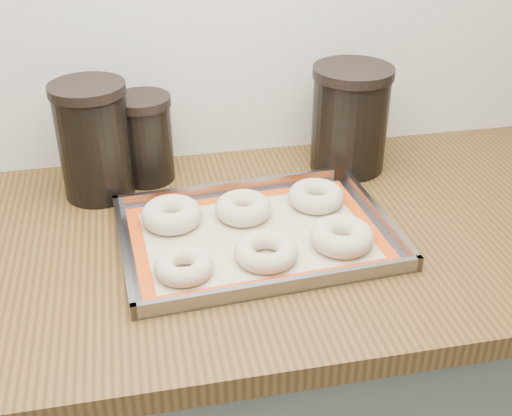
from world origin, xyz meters
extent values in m
cube|color=brown|center=(0.00, 1.68, 0.88)|extent=(3.06, 0.68, 0.04)
cube|color=gray|center=(0.03, 1.65, 0.90)|extent=(0.48, 0.36, 0.00)
cube|color=gray|center=(0.02, 1.81, 0.91)|extent=(0.46, 0.04, 0.02)
cube|color=gray|center=(0.04, 1.49, 0.91)|extent=(0.46, 0.04, 0.02)
cube|color=gray|center=(-0.20, 1.64, 0.91)|extent=(0.03, 0.33, 0.02)
cube|color=gray|center=(0.25, 1.67, 0.91)|extent=(0.03, 0.33, 0.02)
cube|color=#C6B793|center=(0.03, 1.65, 0.90)|extent=(0.44, 0.32, 0.00)
cube|color=#CC420D|center=(0.02, 1.79, 0.91)|extent=(0.42, 0.05, 0.00)
cube|color=#CC420D|center=(0.04, 1.52, 0.91)|extent=(0.42, 0.05, 0.00)
cube|color=#CC420D|center=(-0.17, 1.64, 0.91)|extent=(0.04, 0.25, 0.00)
cube|color=#CC420D|center=(0.23, 1.67, 0.91)|extent=(0.04, 0.25, 0.00)
torus|color=beige|center=(-0.10, 1.57, 0.92)|extent=(0.11, 0.11, 0.03)
torus|color=beige|center=(0.03, 1.58, 0.92)|extent=(0.11, 0.11, 0.03)
torus|color=beige|center=(0.16, 1.59, 0.92)|extent=(0.14, 0.14, 0.04)
torus|color=beige|center=(-0.11, 1.72, 0.92)|extent=(0.12, 0.12, 0.04)
torus|color=beige|center=(0.02, 1.72, 0.92)|extent=(0.11, 0.11, 0.04)
torus|color=beige|center=(0.16, 1.73, 0.92)|extent=(0.12, 0.12, 0.04)
cylinder|color=black|center=(-0.23, 1.87, 1.00)|extent=(0.13, 0.13, 0.20)
cylinder|color=black|center=(-0.23, 1.87, 1.11)|extent=(0.14, 0.14, 0.02)
cylinder|color=black|center=(-0.14, 1.91, 0.98)|extent=(0.11, 0.11, 0.16)
cylinder|color=black|center=(-0.14, 1.91, 1.06)|extent=(0.11, 0.11, 0.02)
cylinder|color=black|center=(0.27, 1.88, 1.00)|extent=(0.15, 0.15, 0.19)
cylinder|color=black|center=(0.27, 1.88, 1.10)|extent=(0.16, 0.16, 0.02)
camera|label=1|loc=(-0.16, 0.75, 1.51)|focal=45.00mm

